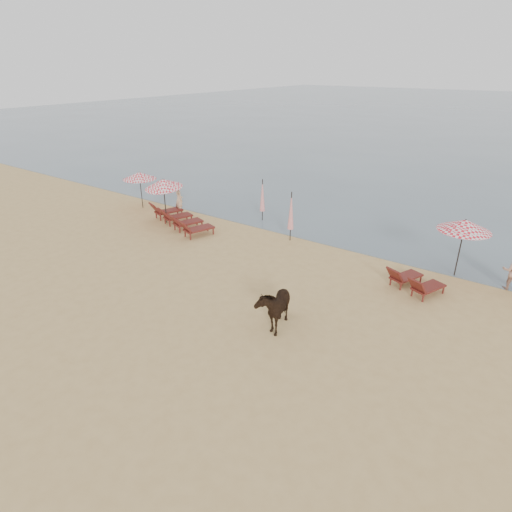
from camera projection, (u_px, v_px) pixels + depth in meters
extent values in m
plane|color=tan|center=(166.00, 340.00, 13.65)|extent=(120.00, 120.00, 0.00)
cube|color=#51606B|center=(510.00, 114.00, 73.05)|extent=(160.00, 140.00, 0.06)
cube|color=#5C1F16|center=(169.00, 211.00, 24.32)|extent=(1.13, 1.63, 0.09)
cube|color=#5C1F16|center=(155.00, 208.00, 23.77)|extent=(0.81, 0.68, 0.65)
cube|color=#5C1F16|center=(178.00, 216.00, 23.46)|extent=(1.13, 1.63, 0.09)
cube|color=#5C1F16|center=(164.00, 214.00, 22.91)|extent=(0.81, 0.68, 0.65)
cube|color=#5C1F16|center=(188.00, 222.00, 22.60)|extent=(1.13, 1.63, 0.09)
cube|color=#5C1F16|center=(174.00, 220.00, 22.05)|extent=(0.81, 0.68, 0.65)
cube|color=#5C1F16|center=(199.00, 229.00, 21.74)|extent=(1.13, 1.63, 0.09)
cube|color=#5C1F16|center=(185.00, 226.00, 21.19)|extent=(0.81, 0.68, 0.65)
cube|color=#5C1F16|center=(406.00, 276.00, 16.98)|extent=(1.08, 1.47, 0.08)
cube|color=#5C1F16|center=(395.00, 275.00, 16.52)|extent=(0.74, 0.64, 0.58)
cube|color=#5C1F16|center=(429.00, 287.00, 16.17)|extent=(1.08, 1.47, 0.08)
cube|color=#5C1F16|center=(417.00, 286.00, 15.72)|extent=(0.74, 0.64, 0.58)
cylinder|color=black|center=(141.00, 192.00, 25.63)|extent=(0.05, 0.05, 2.03)
cone|color=red|center=(139.00, 176.00, 25.23)|extent=(1.94, 1.94, 0.41)
sphere|color=black|center=(139.00, 173.00, 25.16)|extent=(0.07, 0.07, 0.07)
cylinder|color=black|center=(165.00, 203.00, 23.15)|extent=(0.05, 0.05, 2.27)
cone|color=red|center=(163.00, 183.00, 22.70)|extent=(2.01, 2.05, 0.68)
sphere|color=black|center=(163.00, 180.00, 22.61)|extent=(0.08, 0.08, 0.08)
cylinder|color=black|center=(459.00, 251.00, 17.27)|extent=(0.05, 0.05, 2.30)
cone|color=red|center=(465.00, 225.00, 16.81)|extent=(2.04, 2.04, 0.46)
sphere|color=black|center=(466.00, 220.00, 16.73)|extent=(0.08, 0.08, 0.08)
cylinder|color=black|center=(262.00, 200.00, 23.44)|extent=(0.05, 0.05, 2.37)
cone|color=red|center=(262.00, 195.00, 23.32)|extent=(0.29, 0.29, 1.78)
cylinder|color=black|center=(291.00, 217.00, 20.79)|extent=(0.05, 0.05, 2.49)
cone|color=red|center=(291.00, 211.00, 20.67)|extent=(0.30, 0.30, 1.86)
imported|color=black|center=(274.00, 305.00, 14.12)|extent=(1.32, 2.00, 1.55)
imported|color=#DCB489|center=(179.00, 199.00, 24.60)|extent=(0.76, 0.66, 1.77)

